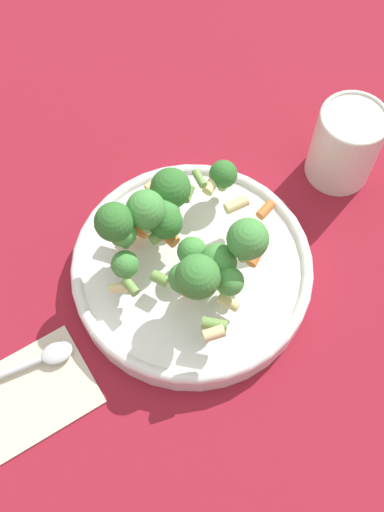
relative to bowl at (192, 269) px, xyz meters
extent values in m
plane|color=maroon|center=(0.00, 0.00, -0.02)|extent=(3.00, 3.00, 0.00)
cylinder|color=white|center=(0.00, 0.00, 0.00)|extent=(0.28, 0.28, 0.03)
torus|color=white|center=(0.00, 0.00, 0.01)|extent=(0.28, 0.28, 0.01)
cylinder|color=#8CB766|center=(0.00, 0.00, 0.02)|extent=(0.01, 0.01, 0.01)
sphere|color=#479342|center=(0.00, 0.00, 0.04)|extent=(0.03, 0.03, 0.03)
cylinder|color=#8CB766|center=(-0.04, 0.04, 0.06)|extent=(0.02, 0.02, 0.02)
sphere|color=#479342|center=(-0.04, 0.04, 0.09)|extent=(0.04, 0.04, 0.04)
cylinder|color=#8CB766|center=(0.02, -0.03, 0.03)|extent=(0.01, 0.01, 0.02)
sphere|color=#479342|center=(0.02, -0.03, 0.06)|extent=(0.04, 0.04, 0.04)
cylinder|color=#8CB766|center=(-0.02, 0.04, 0.04)|extent=(0.01, 0.01, 0.02)
sphere|color=#479342|center=(-0.02, 0.04, 0.07)|extent=(0.04, 0.04, 0.04)
cylinder|color=#8CB766|center=(-0.01, 0.07, 0.05)|extent=(0.02, 0.02, 0.02)
sphere|color=#33722D|center=(-0.01, 0.07, 0.08)|extent=(0.05, 0.05, 0.05)
cylinder|color=#8CB766|center=(-0.08, 0.00, 0.03)|extent=(0.01, 0.01, 0.01)
sphere|color=#479342|center=(-0.08, 0.00, 0.05)|extent=(0.03, 0.03, 0.03)
cylinder|color=#8CB766|center=(0.03, -0.06, 0.05)|extent=(0.01, 0.01, 0.01)
sphere|color=#479342|center=(0.03, -0.06, 0.07)|extent=(0.03, 0.03, 0.03)
cylinder|color=#8CB766|center=(-0.01, -0.05, 0.06)|extent=(0.02, 0.02, 0.02)
sphere|color=#3D8438|center=(-0.01, -0.05, 0.09)|extent=(0.05, 0.05, 0.05)
cylinder|color=#8CB766|center=(-0.02, 0.03, 0.04)|extent=(0.01, 0.01, 0.02)
sphere|color=#33722D|center=(-0.02, 0.03, 0.06)|extent=(0.04, 0.04, 0.04)
cylinder|color=#8CB766|center=(-0.07, 0.02, 0.06)|extent=(0.01, 0.01, 0.01)
sphere|color=#479342|center=(-0.07, 0.02, 0.08)|extent=(0.03, 0.03, 0.03)
cylinder|color=#8CB766|center=(-0.02, -0.04, 0.05)|extent=(0.01, 0.01, 0.01)
sphere|color=#479342|center=(-0.02, -0.04, 0.07)|extent=(0.03, 0.03, 0.03)
cylinder|color=#8CB766|center=(0.06, 0.09, 0.03)|extent=(0.01, 0.01, 0.01)
sphere|color=#33722D|center=(0.06, 0.09, 0.05)|extent=(0.03, 0.03, 0.03)
cylinder|color=#8CB766|center=(0.05, -0.03, 0.07)|extent=(0.02, 0.02, 0.02)
sphere|color=#479342|center=(0.05, -0.03, 0.10)|extent=(0.04, 0.04, 0.04)
cylinder|color=#8CB766|center=(-0.08, 0.03, 0.06)|extent=(0.02, 0.02, 0.02)
sphere|color=#33722D|center=(-0.08, 0.03, 0.09)|extent=(0.04, 0.04, 0.04)
cylinder|color=beige|center=(0.08, 0.00, 0.03)|extent=(0.03, 0.01, 0.01)
cylinder|color=#729E4C|center=(-0.07, 0.04, 0.05)|extent=(0.02, 0.02, 0.01)
cylinder|color=beige|center=(0.06, 0.04, 0.05)|extent=(0.03, 0.02, 0.01)
cylinder|color=beige|center=(-0.02, 0.09, 0.05)|extent=(0.03, 0.02, 0.01)
cylinder|color=orange|center=(-0.02, -0.04, 0.04)|extent=(0.02, 0.02, 0.01)
cylinder|color=#729E4C|center=(0.01, 0.07, 0.05)|extent=(0.02, 0.02, 0.01)
cylinder|color=beige|center=(0.02, -0.06, 0.03)|extent=(0.03, 0.03, 0.01)
cylinder|color=#729E4C|center=(0.00, -0.09, 0.05)|extent=(0.03, 0.02, 0.01)
cylinder|color=beige|center=(0.04, 0.08, 0.05)|extent=(0.03, 0.03, 0.01)
cylinder|color=#729E4C|center=(0.03, 0.08, 0.06)|extent=(0.01, 0.02, 0.01)
cylinder|color=#729E4C|center=(-0.03, 0.03, 0.05)|extent=(0.03, 0.02, 0.01)
cylinder|color=orange|center=(-0.05, 0.05, 0.03)|extent=(0.03, 0.03, 0.01)
cylinder|color=#729E4C|center=(-0.08, -0.02, 0.04)|extent=(0.02, 0.02, 0.01)
cylinder|color=beige|center=(-0.01, -0.11, 0.06)|extent=(0.02, 0.01, 0.01)
cylinder|color=orange|center=(0.10, 0.03, 0.04)|extent=(0.03, 0.02, 0.01)
cylinder|color=orange|center=(-0.07, 0.05, 0.04)|extent=(0.03, 0.03, 0.01)
cylinder|color=#729E4C|center=(-0.04, -0.02, 0.04)|extent=(0.02, 0.02, 0.01)
cylinder|color=orange|center=(0.06, -0.03, 0.06)|extent=(0.02, 0.02, 0.01)
cylinder|color=beige|center=(-0.09, -0.02, 0.04)|extent=(0.03, 0.01, 0.01)
cylinder|color=orange|center=(-0.02, 0.03, 0.04)|extent=(0.02, 0.03, 0.01)
cylinder|color=silver|center=(0.23, 0.10, 0.03)|extent=(0.08, 0.08, 0.11)
torus|color=silver|center=(0.23, 0.10, 0.09)|extent=(0.08, 0.08, 0.01)
cube|color=beige|center=(-0.22, -0.10, -0.02)|extent=(0.18, 0.15, 0.01)
ellipsoid|color=silver|center=(-0.17, -0.06, -0.01)|extent=(0.04, 0.03, 0.01)
camera|label=1|loc=(-0.08, -0.30, 0.64)|focal=42.00mm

